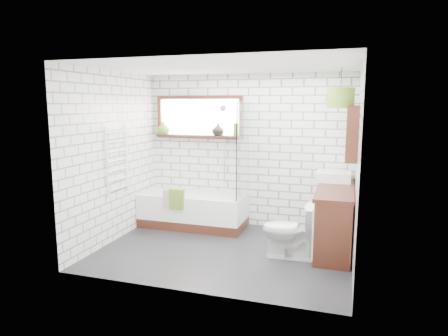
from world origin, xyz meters
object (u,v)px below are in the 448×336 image
(vanity, at_px, (335,219))
(pendant, at_px, (340,98))
(basin, at_px, (334,176))
(toilet, at_px, (290,230))
(bathtub, at_px, (194,210))

(vanity, xyz_separation_m, pendant, (-0.00, 0.07, 1.66))
(vanity, xyz_separation_m, basin, (-0.06, 0.50, 0.51))
(basin, bearing_deg, toilet, -115.92)
(vanity, distance_m, basin, 0.72)
(pendant, bearing_deg, bathtub, 171.93)
(bathtub, xyz_separation_m, toilet, (1.73, -0.90, 0.10))
(pendant, bearing_deg, vanity, -87.74)
(basin, xyz_separation_m, pendant, (0.06, -0.43, 1.15))
(basin, bearing_deg, bathtub, -177.34)
(vanity, relative_size, basin, 3.10)
(bathtub, height_order, basin, basin)
(toilet, bearing_deg, vanity, 130.28)
(pendant, bearing_deg, toilet, -133.37)
(bathtub, bearing_deg, basin, 2.66)
(basin, bearing_deg, vanity, -83.16)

